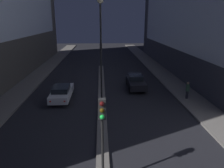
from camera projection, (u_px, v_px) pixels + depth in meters
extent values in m
cube|color=#66605B|center=(102.00, 95.00, 22.37)|extent=(0.72, 28.45, 0.14)
cylinder|color=black|center=(103.00, 151.00, 9.85)|extent=(0.12, 0.12, 3.24)
cube|color=#2D2D2D|center=(102.00, 109.00, 9.26)|extent=(0.32, 0.28, 0.90)
sphere|color=#4C0F0F|center=(102.00, 104.00, 9.00)|extent=(0.20, 0.20, 0.20)
sphere|color=#4C380A|center=(102.00, 111.00, 9.08)|extent=(0.20, 0.20, 0.20)
sphere|color=#1EEA4C|center=(102.00, 117.00, 9.17)|extent=(0.20, 0.20, 0.20)
cylinder|color=black|center=(101.00, 62.00, 30.77)|extent=(0.12, 0.12, 3.24)
cube|color=#2D2D2D|center=(101.00, 47.00, 30.18)|extent=(0.32, 0.28, 0.90)
sphere|color=#4C0F0F|center=(101.00, 45.00, 29.93)|extent=(0.20, 0.20, 0.20)
sphere|color=#4C380A|center=(101.00, 47.00, 30.01)|extent=(0.20, 0.20, 0.20)
sphere|color=#1EEA4C|center=(101.00, 49.00, 30.10)|extent=(0.20, 0.20, 0.20)
cylinder|color=black|center=(101.00, 54.00, 19.70)|extent=(0.16, 0.16, 8.74)
sphere|color=#F9EAB2|center=(100.00, 0.00, 18.41)|extent=(0.57, 0.57, 0.57)
cube|color=silver|center=(62.00, 93.00, 21.10)|extent=(1.76, 4.71, 0.64)
cube|color=black|center=(61.00, 89.00, 20.60)|extent=(1.49, 2.12, 0.48)
cube|color=red|center=(50.00, 102.00, 18.80)|extent=(0.14, 0.04, 0.10)
cube|color=red|center=(64.00, 101.00, 18.86)|extent=(0.14, 0.04, 0.10)
cylinder|color=black|center=(57.00, 91.00, 22.55)|extent=(0.22, 0.64, 0.64)
cylinder|color=black|center=(72.00, 91.00, 22.63)|extent=(0.22, 0.64, 0.64)
cylinder|color=black|center=(51.00, 102.00, 19.75)|extent=(0.22, 0.64, 0.64)
cylinder|color=black|center=(68.00, 101.00, 19.83)|extent=(0.22, 0.64, 0.64)
cube|color=black|center=(136.00, 83.00, 24.38)|extent=(1.76, 4.44, 0.70)
cube|color=black|center=(135.00, 77.00, 24.53)|extent=(1.49, 2.00, 0.51)
cube|color=red|center=(128.00, 78.00, 26.47)|extent=(0.14, 0.04, 0.10)
cube|color=red|center=(138.00, 77.00, 26.53)|extent=(0.14, 0.04, 0.10)
cylinder|color=black|center=(127.00, 83.00, 25.76)|extent=(0.22, 0.64, 0.64)
cylinder|color=black|center=(140.00, 82.00, 25.84)|extent=(0.22, 0.64, 0.64)
cylinder|color=black|center=(130.00, 90.00, 23.13)|extent=(0.22, 0.64, 0.64)
cylinder|color=black|center=(145.00, 89.00, 23.20)|extent=(0.22, 0.64, 0.64)
cylinder|color=black|center=(187.00, 95.00, 20.94)|extent=(0.25, 0.25, 0.76)
cylinder|color=#33563D|center=(188.00, 88.00, 20.74)|extent=(0.34, 0.34, 0.67)
sphere|color=tan|center=(188.00, 83.00, 20.61)|extent=(0.22, 0.22, 0.22)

